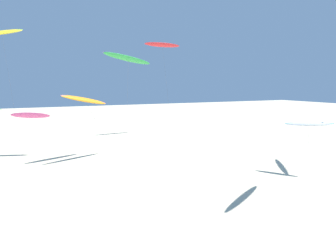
{
  "coord_description": "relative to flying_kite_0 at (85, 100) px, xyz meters",
  "views": [
    {
      "loc": [
        -11.6,
        -3.51,
        11.05
      ],
      "look_at": [
        -1.06,
        18.68,
        7.58
      ],
      "focal_mm": 31.85,
      "sensor_mm": 36.0,
      "label": 1
    }
  ],
  "objects": [
    {
      "name": "flying_kite_3",
      "position": [
        23.22,
        -19.29,
        -2.52
      ],
      "size": [
        5.94,
        6.16,
        6.75
      ],
      "color": "white",
      "rests_on": "ground"
    },
    {
      "name": "flying_kite_7",
      "position": [
        19.49,
        15.66,
        10.64
      ],
      "size": [
        8.64,
        3.04,
        19.97
      ],
      "color": "red",
      "rests_on": "ground"
    },
    {
      "name": "flying_kite_6",
      "position": [
        5.81,
        -2.77,
        5.86
      ],
      "size": [
        8.56,
        12.32,
        15.58
      ],
      "color": "green",
      "rests_on": "ground"
    },
    {
      "name": "flying_kite_0",
      "position": [
        0.0,
        0.0,
        0.0
      ],
      "size": [
        7.55,
        4.62,
        9.93
      ],
      "color": "orange",
      "rests_on": "ground"
    },
    {
      "name": "flying_kite_2",
      "position": [
        -7.27,
        5.66,
        -2.47
      ],
      "size": [
        5.85,
        10.33,
        6.97
      ],
      "color": "#EA5193",
      "rests_on": "ground"
    },
    {
      "name": "flying_kite_4",
      "position": [
        -10.67,
        12.69,
        10.61
      ],
      "size": [
        6.68,
        8.68,
        20.62
      ],
      "color": "yellow",
      "rests_on": "ground"
    }
  ]
}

